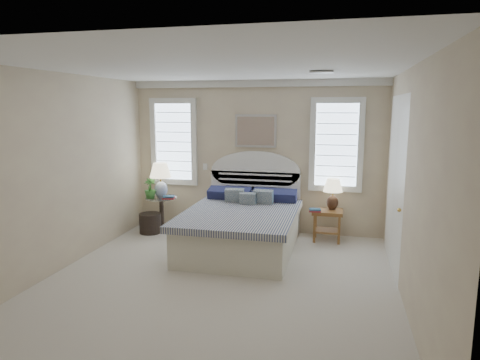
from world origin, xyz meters
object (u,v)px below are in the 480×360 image
bed (243,225)px  nightstand_right (327,219)px  floor_pot (150,223)px  lamp_right (333,190)px  lamp_left (161,176)px  side_table_left (162,210)px

bed → nightstand_right: bearing=28.0°
nightstand_right → floor_pot: nightstand_right is taller
bed → lamp_right: bed is taller
nightstand_right → lamp_right: bearing=50.7°
bed → nightstand_right: size_ratio=4.29×
bed → nightstand_right: (1.30, 0.69, 0.00)m
floor_pot → lamp_right: size_ratio=0.73×
bed → lamp_right: bearing=29.7°
nightstand_right → lamp_right: (0.07, 0.09, 0.47)m
lamp_left → bed: bearing=-19.7°
floor_pot → side_table_left: bearing=44.8°
bed → lamp_left: bearing=160.3°
side_table_left → lamp_left: (0.00, -0.00, 0.63)m
bed → nightstand_right: 1.47m
bed → side_table_left: size_ratio=3.61×
side_table_left → nightstand_right: (2.95, 0.10, -0.00)m
bed → lamp_left: 1.86m
nightstand_right → lamp_right: size_ratio=1.00×
side_table_left → nightstand_right: bearing=1.9°
floor_pot → lamp_right: bearing=6.2°
nightstand_right → lamp_left: bearing=-178.0°
bed → lamp_left: bed is taller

